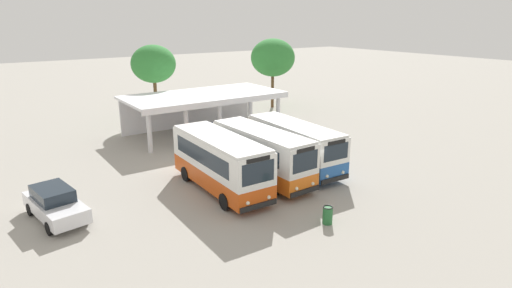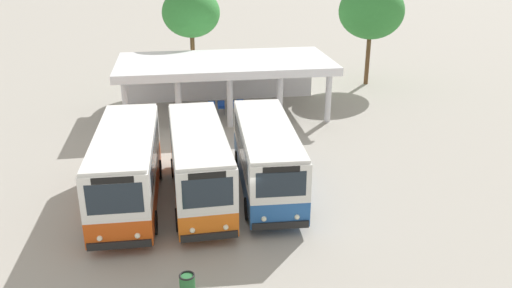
{
  "view_description": "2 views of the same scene",
  "coord_description": "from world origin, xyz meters",
  "views": [
    {
      "loc": [
        -14.82,
        -17.33,
        9.59
      ],
      "look_at": [
        0.44,
        4.81,
        1.47
      ],
      "focal_mm": 29.5,
      "sensor_mm": 36.0,
      "label": 1
    },
    {
      "loc": [
        -1.47,
        -17.45,
        10.37
      ],
      "look_at": [
        1.87,
        4.08,
        1.73
      ],
      "focal_mm": 36.52,
      "sensor_mm": 36.0,
      "label": 2
    }
  ],
  "objects": [
    {
      "name": "waiting_chair_middle_seat",
      "position": [
        1.77,
        13.92,
        0.52
      ],
      "size": [
        0.45,
        0.45,
        0.86
      ],
      "color": "slate",
      "rests_on": "ground"
    },
    {
      "name": "city_bus_middle_cream",
      "position": [
        2.15,
        2.88,
        1.68
      ],
      "size": [
        2.59,
        8.1,
        3.0
      ],
      "color": "black",
      "rests_on": "ground"
    },
    {
      "name": "terminal_canopy",
      "position": [
        1.49,
        14.77,
        2.67
      ],
      "size": [
        13.14,
        6.48,
        3.4
      ],
      "color": "silver",
      "rests_on": "ground"
    },
    {
      "name": "ground_plane",
      "position": [
        0.0,
        0.0,
        0.0
      ],
      "size": [
        180.0,
        180.0,
        0.0
      ],
      "primitive_type": "plane",
      "color": "#A39E93"
    },
    {
      "name": "roadside_tree_east_of_canopy",
      "position": [
        12.77,
        19.5,
        5.42
      ],
      "size": [
        4.74,
        4.74,
        7.45
      ],
      "color": "brown",
      "rests_on": "ground"
    },
    {
      "name": "roadside_tree_behind_canopy",
      "position": [
        -0.24,
        20.66,
        5.42
      ],
      "size": [
        4.13,
        4.13,
        7.2
      ],
      "color": "brown",
      "rests_on": "ground"
    },
    {
      "name": "litter_bin_apron",
      "position": [
        -1.52,
        -4.13,
        0.46
      ],
      "size": [
        0.49,
        0.49,
        0.9
      ],
      "color": "#266633",
      "rests_on": "ground"
    },
    {
      "name": "waiting_chair_second_from_end",
      "position": [
        1.17,
        13.85,
        0.52
      ],
      "size": [
        0.45,
        0.45,
        0.86
      ],
      "color": "slate",
      "rests_on": "ground"
    },
    {
      "name": "city_bus_second_in_row",
      "position": [
        -0.77,
        2.47,
        1.74
      ],
      "size": [
        2.44,
        7.97,
        3.13
      ],
      "color": "black",
      "rests_on": "ground"
    },
    {
      "name": "city_bus_nearest_orange",
      "position": [
        -3.69,
        2.39,
        1.78
      ],
      "size": [
        2.53,
        7.95,
        3.21
      ],
      "color": "black",
      "rests_on": "ground"
    },
    {
      "name": "waiting_chair_end_by_column",
      "position": [
        0.57,
        13.85,
        0.52
      ],
      "size": [
        0.45,
        0.45,
        0.86
      ],
      "color": "slate",
      "rests_on": "ground"
    },
    {
      "name": "waiting_chair_fourth_seat",
      "position": [
        2.37,
        13.91,
        0.52
      ],
      "size": [
        0.45,
        0.45,
        0.86
      ],
      "color": "slate",
      "rests_on": "ground"
    }
  ]
}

